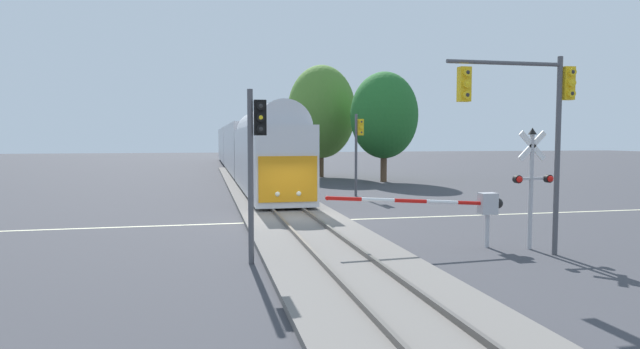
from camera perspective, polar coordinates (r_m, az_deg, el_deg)
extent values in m
plane|color=#3D3D42|center=(23.14, -2.68, -5.02)|extent=(220.00, 220.00, 0.00)
cube|color=beige|center=(23.13, -2.68, -5.01)|extent=(44.00, 0.20, 0.01)
cube|color=slate|center=(23.12, -2.68, -4.80)|extent=(4.40, 80.00, 0.18)
cube|color=#56514C|center=(22.99, -4.45, -4.46)|extent=(0.10, 80.00, 0.14)
cube|color=#56514C|center=(23.23, -0.93, -4.36)|extent=(0.10, 80.00, 0.14)
cube|color=silver|center=(33.33, -5.71, 1.63)|extent=(3.00, 17.19, 3.90)
cube|color=orange|center=(24.83, -3.43, -0.50)|extent=(2.76, 0.08, 2.15)
cylinder|color=silver|center=(33.30, -5.73, 4.78)|extent=(2.76, 15.47, 2.76)
sphere|color=#F4F2CC|center=(24.81, -4.57, -2.09)|extent=(0.24, 0.24, 0.24)
sphere|color=#F4F2CC|center=(24.97, -2.29, -2.04)|extent=(0.24, 0.24, 0.24)
cube|color=silver|center=(54.10, -8.23, 2.86)|extent=(3.00, 22.76, 4.60)
cube|color=black|center=(54.22, -6.64, 3.19)|extent=(0.04, 20.49, 0.90)
cube|color=gold|center=(54.26, -6.62, 1.66)|extent=(0.04, 20.94, 0.36)
cube|color=silver|center=(77.72, -9.46, 3.16)|extent=(3.00, 22.76, 4.60)
cube|color=black|center=(77.81, -8.35, 3.39)|extent=(0.04, 20.49, 0.90)
cube|color=gold|center=(77.83, -8.33, 2.33)|extent=(0.04, 20.94, 0.36)
cylinder|color=#B7B7BC|center=(18.48, 17.41, -5.75)|extent=(0.14, 0.14, 1.10)
cube|color=#B7B7BC|center=(18.36, 17.47, -2.98)|extent=(0.56, 0.40, 0.70)
sphere|color=black|center=(18.53, 18.41, -2.93)|extent=(0.36, 0.36, 0.36)
cylinder|color=red|center=(18.09, 15.98, -2.95)|extent=(1.09, 0.12, 0.18)
cylinder|color=white|center=(17.60, 12.88, -2.88)|extent=(1.09, 0.12, 0.18)
cylinder|color=red|center=(17.17, 9.62, -2.80)|extent=(1.09, 0.12, 0.18)
cylinder|color=white|center=(16.79, 6.19, -2.70)|extent=(1.09, 0.12, 0.18)
cylinder|color=red|center=(16.47, 2.62, -2.59)|extent=(1.09, 0.12, 0.18)
sphere|color=red|center=(16.34, 0.79, -2.53)|extent=(0.14, 0.14, 0.14)
cylinder|color=#B2B2B7|center=(18.47, 21.57, -1.79)|extent=(0.14, 0.14, 3.70)
cube|color=white|center=(18.37, 21.73, 2.86)|extent=(0.98, 0.05, 0.98)
cube|color=white|center=(18.37, 21.73, 2.86)|extent=(0.98, 0.05, 0.98)
cube|color=#B2B2B7|center=(18.44, 21.61, -0.41)|extent=(1.10, 0.08, 0.08)
cylinder|color=black|center=(18.05, 20.33, -0.47)|extent=(0.26, 0.18, 0.26)
cylinder|color=black|center=(18.67, 23.18, -0.40)|extent=(0.26, 0.18, 0.26)
sphere|color=red|center=(17.97, 20.51, -0.49)|extent=(0.20, 0.20, 0.20)
sphere|color=red|center=(18.58, 23.36, -0.43)|extent=(0.20, 0.20, 0.20)
cone|color=black|center=(18.39, 21.73, 4.33)|extent=(0.28, 0.28, 0.22)
cylinder|color=#4C4C51|center=(17.81, 24.00, 1.74)|extent=(0.16, 0.16, 6.05)
cube|color=gold|center=(18.04, 24.93, 8.81)|extent=(0.34, 0.26, 1.00)
sphere|color=#262626|center=(17.95, 25.25, 9.85)|extent=(0.20, 0.20, 0.20)
cylinder|color=gold|center=(17.93, 25.31, 9.86)|extent=(0.24, 0.10, 0.24)
sphere|color=yellow|center=(17.92, 25.22, 8.84)|extent=(0.20, 0.20, 0.20)
cylinder|color=gold|center=(17.90, 25.28, 8.84)|extent=(0.24, 0.10, 0.24)
sphere|color=#262626|center=(17.89, 25.19, 7.82)|extent=(0.20, 0.20, 0.20)
cylinder|color=gold|center=(17.87, 25.25, 7.82)|extent=(0.24, 0.10, 0.24)
cylinder|color=#4C4C51|center=(16.92, 19.13, 11.18)|extent=(3.69, 0.12, 0.12)
cube|color=gold|center=(16.22, 15.13, 9.27)|extent=(0.34, 0.26, 1.00)
sphere|color=#262626|center=(16.12, 15.40, 10.45)|extent=(0.20, 0.20, 0.20)
cylinder|color=gold|center=(16.09, 15.45, 10.46)|extent=(0.24, 0.10, 0.24)
sphere|color=yellow|center=(16.09, 15.38, 9.32)|extent=(0.20, 0.20, 0.20)
cylinder|color=gold|center=(16.06, 15.43, 9.32)|extent=(0.24, 0.10, 0.24)
sphere|color=#262626|center=(16.06, 15.36, 8.18)|extent=(0.20, 0.20, 0.20)
cylinder|color=gold|center=(16.03, 15.41, 8.19)|extent=(0.24, 0.10, 0.24)
cylinder|color=#4C4C51|center=(15.27, -7.41, -0.29)|extent=(0.16, 0.16, 4.97)
cube|color=black|center=(15.26, -6.42, 6.04)|extent=(0.34, 0.26, 1.00)
sphere|color=#262626|center=(15.13, -6.37, 7.28)|extent=(0.20, 0.20, 0.20)
cylinder|color=black|center=(15.10, -6.35, 7.28)|extent=(0.24, 0.10, 0.24)
sphere|color=yellow|center=(15.11, -6.36, 6.06)|extent=(0.20, 0.20, 0.20)
cylinder|color=black|center=(15.08, -6.35, 6.07)|extent=(0.24, 0.10, 0.24)
sphere|color=#262626|center=(15.11, -6.35, 4.85)|extent=(0.20, 0.20, 0.20)
cylinder|color=black|center=(15.08, -6.34, 4.85)|extent=(0.24, 0.10, 0.24)
cylinder|color=#4C4C51|center=(32.81, 3.87, 2.05)|extent=(0.16, 0.16, 5.05)
cube|color=gold|center=(32.88, 4.35, 5.06)|extent=(0.34, 0.26, 1.00)
sphere|color=#262626|center=(32.74, 4.43, 5.62)|extent=(0.20, 0.20, 0.20)
cylinder|color=gold|center=(32.71, 4.44, 5.62)|extent=(0.24, 0.10, 0.24)
sphere|color=yellow|center=(32.73, 4.43, 5.06)|extent=(0.20, 0.20, 0.20)
cylinder|color=gold|center=(32.70, 4.44, 5.06)|extent=(0.24, 0.10, 0.24)
sphere|color=#262626|center=(32.73, 4.42, 4.50)|extent=(0.20, 0.20, 0.20)
cylinder|color=gold|center=(32.70, 4.44, 4.50)|extent=(0.24, 0.10, 0.24)
cylinder|color=brown|center=(49.09, 0.16, 1.37)|extent=(0.40, 0.40, 2.81)
ellipsoid|color=#4C7A2D|center=(49.09, 0.17, 6.72)|extent=(6.23, 6.23, 8.46)
cylinder|color=brown|center=(44.07, 6.81, 1.04)|extent=(0.52, 0.52, 2.80)
ellipsoid|color=#236628|center=(44.05, 6.85, 6.30)|extent=(5.52, 5.52, 7.05)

